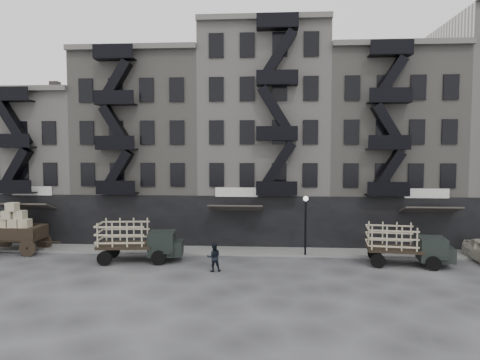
# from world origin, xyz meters

# --- Properties ---
(ground) EXTENTS (140.00, 140.00, 0.00)m
(ground) POSITION_xyz_m (0.00, 0.00, 0.00)
(ground) COLOR #38383A
(ground) RESTS_ON ground
(sidewalk) EXTENTS (55.00, 2.50, 0.15)m
(sidewalk) POSITION_xyz_m (0.00, 3.75, 0.07)
(sidewalk) COLOR slate
(sidewalk) RESTS_ON ground
(building_west) EXTENTS (10.00, 11.35, 13.20)m
(building_west) POSITION_xyz_m (-20.00, 9.83, 6.00)
(building_west) COLOR #A29D95
(building_west) RESTS_ON ground
(building_midwest) EXTENTS (10.00, 11.35, 16.20)m
(building_midwest) POSITION_xyz_m (-10.00, 9.83, 7.50)
(building_midwest) COLOR slate
(building_midwest) RESTS_ON ground
(building_center) EXTENTS (10.00, 11.35, 18.20)m
(building_center) POSITION_xyz_m (-0.00, 9.82, 8.50)
(building_center) COLOR #A29D95
(building_center) RESTS_ON ground
(building_mideast) EXTENTS (10.00, 11.35, 16.20)m
(building_mideast) POSITION_xyz_m (10.00, 9.83, 7.50)
(building_mideast) COLOR slate
(building_mideast) RESTS_ON ground
(lamp_post) EXTENTS (0.36, 0.36, 4.28)m
(lamp_post) POSITION_xyz_m (3.00, 2.60, 2.78)
(lamp_post) COLOR black
(lamp_post) RESTS_ON ground
(wagon) EXTENTS (4.29, 2.31, 3.63)m
(wagon) POSITION_xyz_m (-18.12, 2.48, 2.07)
(wagon) COLOR black
(wagon) RESTS_ON ground
(stake_truck_west) EXTENTS (5.72, 2.77, 2.78)m
(stake_truck_west) POSITION_xyz_m (-8.34, 0.67, 1.59)
(stake_truck_west) COLOR black
(stake_truck_west) RESTS_ON ground
(stake_truck_east) EXTENTS (5.48, 2.74, 2.65)m
(stake_truck_east) POSITION_xyz_m (9.32, 0.81, 1.51)
(stake_truck_east) COLOR black
(stake_truck_east) RESTS_ON ground
(pedestrian_mid) EXTENTS (1.00, 0.86, 1.77)m
(pedestrian_mid) POSITION_xyz_m (-2.93, -1.39, 0.89)
(pedestrian_mid) COLOR black
(pedestrian_mid) RESTS_ON ground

